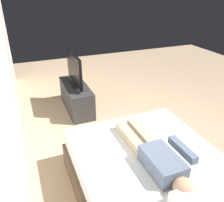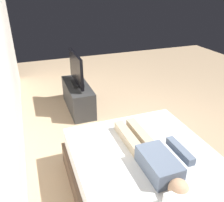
% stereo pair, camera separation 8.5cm
% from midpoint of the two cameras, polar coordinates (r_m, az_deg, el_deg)
% --- Properties ---
extents(ground_plane, '(10.00, 10.00, 0.00)m').
position_cam_midpoint_polar(ground_plane, '(3.57, 5.22, -11.22)').
color(ground_plane, tan).
extents(bed, '(2.01, 1.57, 0.54)m').
position_cam_midpoint_polar(bed, '(2.70, 9.22, -19.04)').
color(bed, brown).
rests_on(bed, ground).
extents(person, '(1.26, 0.46, 0.18)m').
position_cam_midpoint_polar(person, '(2.48, 9.62, -12.78)').
color(person, slate).
rests_on(person, bed).
extents(remote, '(0.15, 0.04, 0.02)m').
position_cam_midpoint_polar(remote, '(2.82, 15.09, -9.87)').
color(remote, black).
rests_on(remote, bed).
extents(tv_stand, '(1.10, 0.40, 0.50)m').
position_cam_midpoint_polar(tv_stand, '(4.50, -9.12, 0.87)').
color(tv_stand, '#2D2D2D').
rests_on(tv_stand, ground).
extents(tv, '(0.88, 0.20, 0.59)m').
position_cam_midpoint_polar(tv, '(4.30, -9.63, 7.29)').
color(tv, black).
rests_on(tv, tv_stand).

